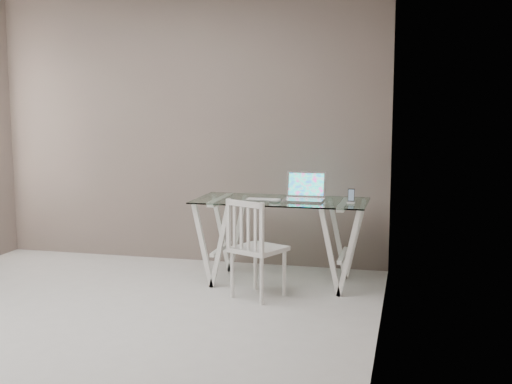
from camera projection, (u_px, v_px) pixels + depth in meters
room at (62, 82)px, 4.21m from camera, size 4.50×4.52×2.71m
desk at (281, 241)px, 5.65m from camera, size 1.50×0.70×0.75m
chair at (253, 244)px, 5.17m from camera, size 0.50×0.50×0.82m
laptop at (305, 193)px, 5.60m from camera, size 0.34×0.29×0.24m
keyboard at (263, 200)px, 5.59m from camera, size 0.31×0.13×0.01m
mouse at (275, 200)px, 5.47m from camera, size 0.10×0.06×0.03m
phone_dock at (351, 199)px, 5.41m from camera, size 0.07×0.07×0.12m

